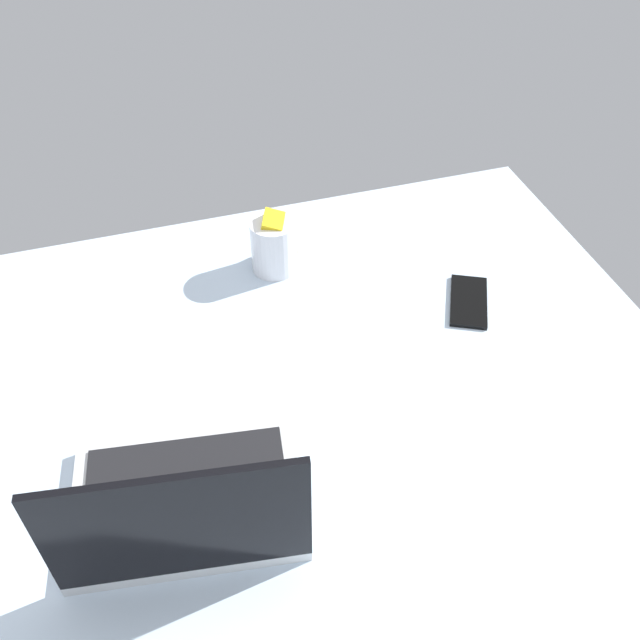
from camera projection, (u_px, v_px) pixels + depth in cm
name	position (u px, v px, depth cm)	size (l,w,h in cm)	color
bed_mattress	(184.00, 547.00, 107.72)	(180.00, 140.00, 18.00)	silver
laptop	(185.00, 506.00, 97.70)	(35.90, 27.40, 23.00)	#B7BABC
snack_cup	(274.00, 244.00, 137.79)	(9.44, 10.42, 13.22)	silver
cell_phone	(469.00, 301.00, 133.69)	(6.80, 14.00, 0.80)	black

